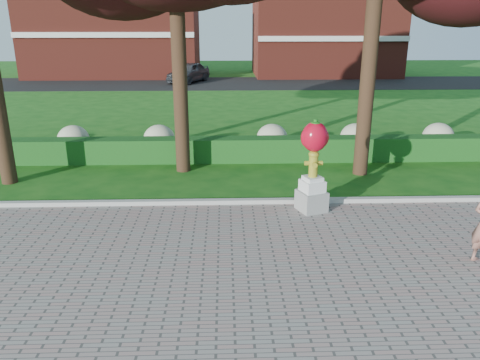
{
  "coord_description": "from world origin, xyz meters",
  "views": [
    {
      "loc": [
        -0.67,
        -8.18,
        4.48
      ],
      "look_at": [
        -0.37,
        1.0,
        1.36
      ],
      "focal_mm": 35.0,
      "sensor_mm": 36.0,
      "label": 1
    }
  ],
  "objects": [
    {
      "name": "ground",
      "position": [
        0.0,
        0.0,
        0.0
      ],
      "size": [
        100.0,
        100.0,
        0.0
      ],
      "primitive_type": "plane",
      "color": "#145014",
      "rests_on": "ground"
    },
    {
      "name": "curb",
      "position": [
        0.0,
        3.0,
        0.07
      ],
      "size": [
        40.0,
        0.18,
        0.15
      ],
      "primitive_type": "cube",
      "color": "#ADADA5",
      "rests_on": "ground"
    },
    {
      "name": "lawn_hedge",
      "position": [
        0.0,
        7.0,
        0.4
      ],
      "size": [
        24.0,
        0.7,
        0.8
      ],
      "primitive_type": "cube",
      "color": "#134215",
      "rests_on": "ground"
    },
    {
      "name": "hydrangea_row",
      "position": [
        0.57,
        8.0,
        0.55
      ],
      "size": [
        20.1,
        1.1,
        0.99
      ],
      "color": "tan",
      "rests_on": "ground"
    },
    {
      "name": "street",
      "position": [
        0.0,
        28.0,
        0.01
      ],
      "size": [
        50.0,
        8.0,
        0.02
      ],
      "primitive_type": "cube",
      "color": "black",
      "rests_on": "ground"
    },
    {
      "name": "building_left",
      "position": [
        -10.0,
        34.0,
        3.5
      ],
      "size": [
        14.0,
        8.0,
        7.0
      ],
      "primitive_type": "cube",
      "color": "maroon",
      "rests_on": "ground"
    },
    {
      "name": "building_right",
      "position": [
        8.0,
        34.0,
        3.2
      ],
      "size": [
        12.0,
        8.0,
        6.4
      ],
      "primitive_type": "cube",
      "color": "maroon",
      "rests_on": "ground"
    },
    {
      "name": "hydrant_sculpture",
      "position": [
        1.44,
        2.5,
        1.25
      ],
      "size": [
        0.8,
        0.8,
        2.28
      ],
      "rotation": [
        0.0,
        0.0,
        0.37
      ],
      "color": "gray",
      "rests_on": "walkway"
    },
    {
      "name": "parked_car",
      "position": [
        -3.44,
        28.58,
        0.78
      ],
      "size": [
        3.47,
        4.81,
        1.52
      ],
      "primitive_type": "imported",
      "rotation": [
        0.0,
        0.0,
        -0.42
      ],
      "color": "#3A3D41",
      "rests_on": "street"
    }
  ]
}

